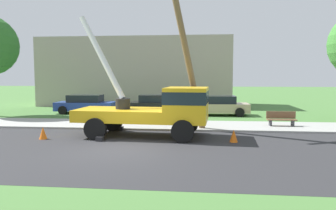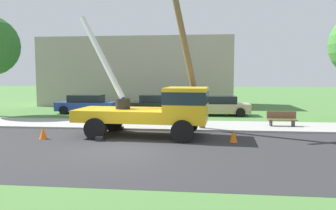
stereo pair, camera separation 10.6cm
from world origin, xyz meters
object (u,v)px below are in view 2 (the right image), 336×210
Objects in this scene: leaning_utility_pole at (185,43)px; park_bench at (282,119)px; parked_sedan_tan at (219,106)px; traffic_cone_ahead at (234,136)px; parked_sedan_black at (157,104)px; traffic_cone_behind at (43,133)px; utility_truck at (159,107)px; parked_sedan_blue at (86,104)px.

park_bench is (5.32, 1.77, -4.06)m from leaning_utility_pole.
leaning_utility_pole is 1.98× the size of parked_sedan_tan.
parked_sedan_tan is (-0.24, 9.69, 0.43)m from traffic_cone_ahead.
parked_sedan_black is (-4.91, 10.47, 0.43)m from traffic_cone_ahead.
parked_sedan_tan is at bearing 49.78° from traffic_cone_behind.
parked_sedan_blue is (-6.85, 8.92, -0.70)m from utility_truck.
parked_sedan_black is at bearing 70.89° from traffic_cone_behind.
traffic_cone_behind is 12.48m from park_bench.
utility_truck reaches higher than parked_sedan_blue.
traffic_cone_ahead is 0.13× the size of parked_sedan_blue.
utility_truck reaches higher than traffic_cone_ahead.
park_bench is at bearing 55.28° from traffic_cone_ahead.
traffic_cone_behind is at bearing -167.71° from utility_truck.
parked_sedan_tan reaches higher than traffic_cone_behind.
parked_sedan_blue is 1.00× the size of parked_sedan_tan.
leaning_utility_pole is 5.51× the size of park_bench.
parked_sedan_tan is 2.78× the size of park_bench.
leaning_utility_pole reaches higher than parked_sedan_blue.
parked_sedan_black and parked_sedan_tan have the same top height.
traffic_cone_ahead is 0.35× the size of park_bench.
parked_sedan_blue is 2.78× the size of park_bench.
parked_sedan_blue is (-7.93, 7.27, -3.81)m from leaning_utility_pole.
parked_sedan_black is at bearing 142.31° from park_bench.
traffic_cone_behind is at bearing -130.22° from parked_sedan_tan.
traffic_cone_behind is 11.31m from parked_sedan_black.
parked_sedan_tan reaches higher than park_bench.
utility_truck is at bearing -151.88° from park_bench.
traffic_cone_behind is 0.13× the size of parked_sedan_tan.
park_bench reaches higher than traffic_cone_ahead.
traffic_cone_ahead is 0.12× the size of parked_sedan_black.
leaning_utility_pole is 11.42m from parked_sedan_blue.
parked_sedan_blue is (-1.64, 10.06, 0.43)m from traffic_cone_behind.
leaning_utility_pole is (1.08, 1.65, 3.12)m from utility_truck.
parked_sedan_black is at bearing 108.23° from leaning_utility_pole.
utility_truck reaches higher than parked_sedan_black.
park_bench is at bearing -37.69° from parked_sedan_black.
utility_truck is 1.52× the size of parked_sedan_tan.
leaning_utility_pole is at bearing 56.72° from utility_truck.
leaning_utility_pole is 1.96× the size of parked_sedan_black.
parked_sedan_blue is at bearing -173.36° from parked_sedan_black.
utility_truck is at bearing -80.97° from parked_sedan_black.
parked_sedan_blue is at bearing 157.47° from park_bench.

